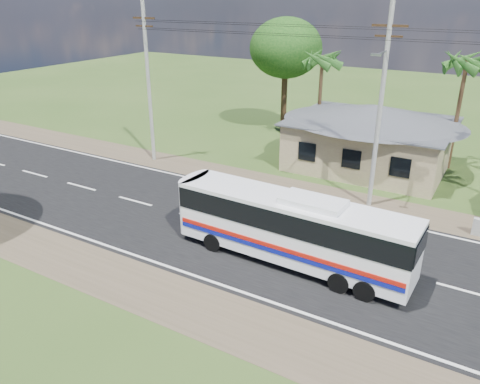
% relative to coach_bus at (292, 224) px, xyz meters
% --- Properties ---
extents(ground, '(120.00, 120.00, 0.00)m').
position_rel_coach_bus_xyz_m(ground, '(-1.73, 1.54, -1.92)').
color(ground, '#2D4719').
rests_on(ground, ground).
extents(road, '(120.00, 16.00, 0.03)m').
position_rel_coach_bus_xyz_m(road, '(-1.73, 1.54, -1.91)').
color(road, black).
rests_on(road, ground).
extents(house, '(12.40, 10.00, 5.00)m').
position_rel_coach_bus_xyz_m(house, '(-0.73, 14.54, 0.72)').
color(house, tan).
rests_on(house, ground).
extents(utility_poles, '(32.80, 2.22, 11.00)m').
position_rel_coach_bus_xyz_m(utility_poles, '(0.94, 8.03, 3.85)').
color(utility_poles, '#9E9E99').
rests_on(utility_poles, ground).
extents(palm_mid, '(2.80, 2.80, 8.20)m').
position_rel_coach_bus_xyz_m(palm_mid, '(4.27, 17.04, 5.24)').
color(palm_mid, '#47301E').
rests_on(palm_mid, ground).
extents(palm_far, '(2.80, 2.80, 7.70)m').
position_rel_coach_bus_xyz_m(palm_far, '(-5.73, 17.54, 4.76)').
color(palm_far, '#47301E').
rests_on(palm_far, ground).
extents(tree_behind_house, '(6.00, 6.00, 9.61)m').
position_rel_coach_bus_xyz_m(tree_behind_house, '(-9.73, 19.54, 5.20)').
color(tree_behind_house, '#47301E').
rests_on(tree_behind_house, ground).
extents(coach_bus, '(10.88, 2.65, 3.36)m').
position_rel_coach_bus_xyz_m(coach_bus, '(0.00, 0.00, 0.00)').
color(coach_bus, white).
rests_on(coach_bus, ground).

